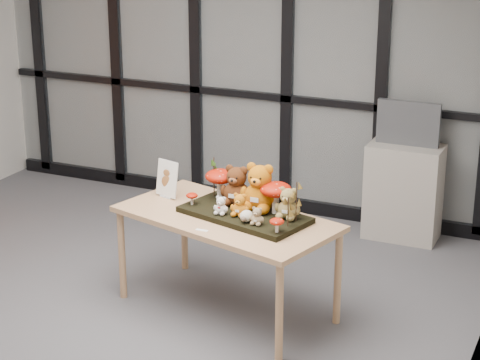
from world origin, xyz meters
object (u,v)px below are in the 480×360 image
at_px(bear_brown_medium, 237,183).
at_px(bear_small_yellow, 240,203).
at_px(bear_pooh_yellow, 260,184).
at_px(monitor, 408,123).
at_px(mushroom_back_right, 276,196).
at_px(mushroom_front_left, 192,198).
at_px(display_table, 226,225).
at_px(bear_white_bow, 221,204).
at_px(cabinet, 403,192).
at_px(mushroom_back_left, 220,183).
at_px(sign_holder, 167,181).
at_px(bear_tan_back, 288,201).
at_px(bear_beige_small, 257,215).
at_px(diorama_tray, 244,215).
at_px(plush_cream_hedgehog, 246,216).
at_px(mushroom_front_right, 277,225).

bearing_deg(bear_brown_medium, bear_small_yellow, -44.78).
height_order(bear_pooh_yellow, monitor, monitor).
xyz_separation_m(mushroom_back_right, mushroom_front_left, (-0.59, -0.08, -0.07)).
distance_m(display_table, bear_white_bow, 0.19).
xyz_separation_m(bear_white_bow, cabinet, (0.79, 1.89, -0.41)).
height_order(mushroom_back_left, sign_holder, same).
bearing_deg(bear_tan_back, mushroom_back_right, 169.64).
xyz_separation_m(display_table, bear_beige_small, (0.29, -0.14, 0.17)).
bearing_deg(mushroom_back_right, bear_small_yellow, -143.70).
relative_size(diorama_tray, bear_tan_back, 3.68).
height_order(bear_small_yellow, bear_beige_small, bear_small_yellow).
bearing_deg(mushroom_back_right, bear_tan_back, -25.67).
relative_size(display_table, bear_beige_small, 12.59).
bearing_deg(bear_beige_small, monitor, 91.16).
bearing_deg(mushroom_back_left, mushroom_back_right, -13.00).
bearing_deg(plush_cream_hedgehog, bear_brown_medium, 140.40).
xyz_separation_m(bear_brown_medium, mushroom_front_right, (0.44, -0.36, -0.10)).
xyz_separation_m(bear_brown_medium, mushroom_front_left, (-0.28, -0.13, -0.11)).
bearing_deg(mushroom_back_right, bear_pooh_yellow, 171.24).
height_order(bear_beige_small, mushroom_front_right, bear_beige_small).
bearing_deg(bear_small_yellow, plush_cream_hedgehog, -30.05).
bearing_deg(bear_brown_medium, cabinet, 80.37).
bearing_deg(mushroom_back_left, bear_beige_small, -39.07).
bearing_deg(bear_beige_small, diorama_tray, 149.65).
height_order(bear_pooh_yellow, mushroom_back_right, bear_pooh_yellow).
distance_m(diorama_tray, bear_beige_small, 0.25).
bearing_deg(mushroom_front_right, bear_beige_small, 156.31).
distance_m(bear_pooh_yellow, sign_holder, 0.75).
distance_m(display_table, mushroom_back_left, 0.33).
height_order(bear_brown_medium, monitor, monitor).
bearing_deg(mushroom_front_left, bear_white_bow, -17.83).
height_order(display_table, cabinet, cabinet).
relative_size(cabinet, monitor, 1.57).
bearing_deg(mushroom_back_left, plush_cream_hedgehog, -43.94).
bearing_deg(mushroom_front_left, bear_brown_medium, 25.21).
xyz_separation_m(plush_cream_hedgehog, monitor, (0.58, 1.97, 0.21)).
relative_size(bear_beige_small, mushroom_back_left, 0.56).
xyz_separation_m(bear_pooh_yellow, sign_holder, (-0.74, 0.05, -0.09)).
xyz_separation_m(display_table, bear_small_yellow, (0.12, -0.04, 0.19)).
xyz_separation_m(bear_tan_back, mushroom_back_left, (-0.57, 0.16, -0.00)).
distance_m(plush_cream_hedgehog, mushroom_back_right, 0.27).
height_order(bear_white_bow, bear_beige_small, bear_white_bow).
bearing_deg(cabinet, display_table, -113.43).
relative_size(diorama_tray, mushroom_back_left, 3.71).
relative_size(bear_tan_back, mushroom_back_right, 0.99).
xyz_separation_m(plush_cream_hedgehog, mushroom_front_left, (-0.48, 0.15, 0.00)).
distance_m(mushroom_back_right, sign_holder, 0.87).
height_order(bear_tan_back, mushroom_back_right, mushroom_back_right).
bearing_deg(bear_tan_back, cabinet, 93.87).
relative_size(diorama_tray, bear_pooh_yellow, 2.41).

